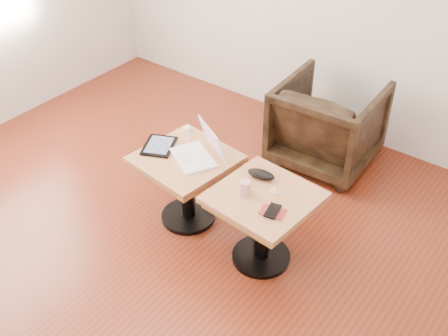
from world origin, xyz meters
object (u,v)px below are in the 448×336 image
Objects in this scene: striped_cup at (245,188)px; armchair at (328,124)px; side_table_right at (263,212)px; side_table_left at (186,173)px; laptop at (199,152)px.

armchair is at bearing 95.09° from striped_cup.
striped_cup is (-0.10, -0.06, 0.18)m from side_table_right.
side_table_left is at bearing 171.73° from striped_cup.
armchair reaches higher than side_table_right.
side_table_left is 0.62m from side_table_right.
laptop is at bearing 164.23° from striped_cup.
striped_cup is (0.52, -0.08, 0.18)m from side_table_left.
armchair is (0.41, 1.18, -0.05)m from side_table_left.
side_table_right is at bearing 5.19° from side_table_left.
armchair reaches higher than side_table_left.
side_table_left is at bearing 67.73° from armchair.
side_table_right is 1.22m from armchair.
side_table_right is at bearing 96.89° from armchair.
side_table_left and side_table_right have the same top height.
side_table_left is at bearing -176.80° from side_table_right.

